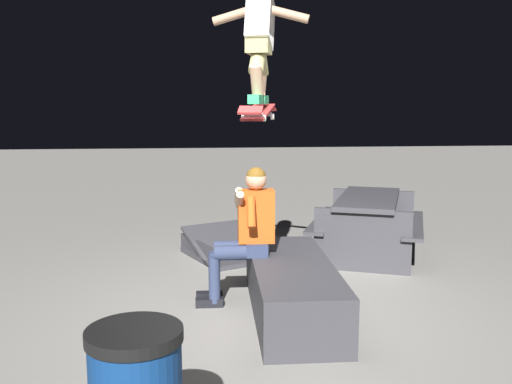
# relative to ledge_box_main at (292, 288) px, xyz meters

# --- Properties ---
(ground_plane) EXTENTS (40.00, 40.00, 0.00)m
(ground_plane) POSITION_rel_ledge_box_main_xyz_m (-0.09, 0.19, -0.24)
(ground_plane) COLOR gray
(ledge_box_main) EXTENTS (2.05, 0.76, 0.48)m
(ledge_box_main) POSITION_rel_ledge_box_main_xyz_m (0.00, 0.00, 0.00)
(ledge_box_main) COLOR #38383D
(ledge_box_main) RESTS_ON ground
(person_sitting_on_ledge) EXTENTS (0.59, 0.76, 1.31)m
(person_sitting_on_ledge) POSITION_rel_ledge_box_main_xyz_m (0.34, 0.40, 0.49)
(person_sitting_on_ledge) COLOR #2D3856
(person_sitting_on_ledge) RESTS_ON ground
(skateboard) EXTENTS (1.04, 0.46, 0.15)m
(skateboard) POSITION_rel_ledge_box_main_xyz_m (0.25, 0.28, 1.59)
(skateboard) COLOR #B72D2D
(skater_airborne) EXTENTS (0.64, 0.88, 1.12)m
(skater_airborne) POSITION_rel_ledge_box_main_xyz_m (0.30, 0.27, 2.27)
(skater_airborne) COLOR #2D9E66
(kicker_ramp) EXTENTS (1.31, 1.20, 0.45)m
(kicker_ramp) POSITION_rel_ledge_box_main_xyz_m (2.01, 0.48, -0.17)
(kicker_ramp) COLOR #38383D
(kicker_ramp) RESTS_ON ground
(picnic_table_back) EXTENTS (2.08, 1.88, 0.75)m
(picnic_table_back) POSITION_rel_ledge_box_main_xyz_m (1.92, -1.29, 0.26)
(picnic_table_back) COLOR #38383D
(picnic_table_back) RESTS_ON ground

